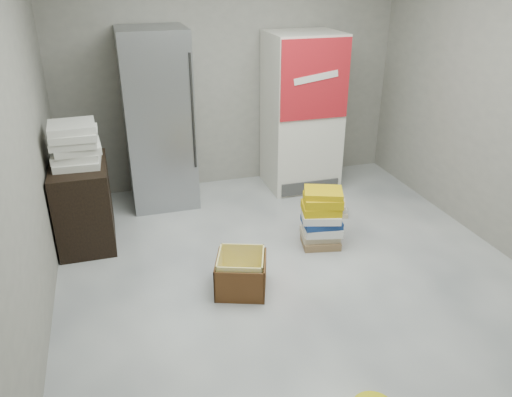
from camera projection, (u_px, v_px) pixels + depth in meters
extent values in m
plane|color=silver|center=(306.00, 291.00, 4.14)|extent=(5.00, 5.00, 0.00)
cube|color=gray|center=(230.00, 67.00, 5.72)|extent=(4.00, 0.04, 2.80)
cube|color=gray|center=(10.00, 157.00, 3.03)|extent=(0.04, 5.00, 2.80)
cube|color=#A7A9AF|center=(158.00, 120.00, 5.35)|extent=(0.70, 0.70, 1.90)
cylinder|color=#333333|center=(193.00, 112.00, 5.06)|extent=(0.02, 0.02, 1.19)
cube|color=silver|center=(302.00, 113.00, 5.80)|extent=(0.80, 0.70, 1.80)
cube|color=red|center=(315.00, 80.00, 5.30)|extent=(0.78, 0.02, 0.85)
cube|color=white|center=(316.00, 78.00, 5.27)|extent=(0.50, 0.01, 0.14)
cube|color=#3F3F3F|center=(310.00, 187.00, 5.83)|extent=(0.70, 0.02, 0.15)
cube|color=black|center=(84.00, 204.00, 4.74)|extent=(0.50, 0.80, 0.80)
cube|color=silver|center=(78.00, 162.00, 4.55)|extent=(0.42, 0.42, 0.06)
cube|color=silver|center=(75.00, 154.00, 4.54)|extent=(0.41, 0.41, 0.06)
cube|color=silver|center=(78.00, 147.00, 4.52)|extent=(0.42, 0.42, 0.06)
cube|color=silver|center=(74.00, 141.00, 4.48)|extent=(0.41, 0.41, 0.06)
cube|color=silver|center=(74.00, 134.00, 4.44)|extent=(0.41, 0.41, 0.06)
cube|color=silver|center=(71.00, 127.00, 4.42)|extent=(0.42, 0.42, 0.06)
cube|color=olive|center=(320.00, 242.00, 4.81)|extent=(0.40, 0.34, 0.07)
cube|color=#C3B08F|center=(320.00, 234.00, 4.80)|extent=(0.40, 0.34, 0.07)
cube|color=white|center=(322.00, 229.00, 4.75)|extent=(0.40, 0.35, 0.08)
cube|color=navy|center=(322.00, 222.00, 4.73)|extent=(0.38, 0.32, 0.06)
cube|color=white|center=(321.00, 216.00, 4.69)|extent=(0.41, 0.36, 0.07)
cube|color=gold|center=(321.00, 208.00, 4.67)|extent=(0.40, 0.35, 0.08)
cube|color=gold|center=(323.00, 200.00, 4.63)|extent=(0.41, 0.36, 0.08)
cube|color=gold|center=(323.00, 193.00, 4.62)|extent=(0.42, 0.38, 0.06)
cube|color=#C3B08F|center=(332.00, 212.00, 5.42)|extent=(0.35, 0.30, 0.05)
cube|color=white|center=(330.00, 208.00, 5.41)|extent=(0.33, 0.28, 0.05)
cube|color=#C3B08F|center=(331.00, 204.00, 5.39)|extent=(0.37, 0.34, 0.04)
cube|color=yellow|center=(241.00, 288.00, 4.17)|extent=(0.49, 0.49, 0.01)
cube|color=brown|center=(243.00, 262.00, 4.29)|extent=(0.39, 0.14, 0.29)
cube|color=brown|center=(239.00, 288.00, 3.93)|extent=(0.39, 0.14, 0.29)
cube|color=brown|center=(217.00, 274.00, 4.12)|extent=(0.14, 0.39, 0.29)
cube|color=brown|center=(265.00, 275.00, 4.10)|extent=(0.14, 0.39, 0.29)
cube|color=yellow|center=(243.00, 261.00, 4.27)|extent=(0.35, 0.13, 0.33)
cube|color=yellow|center=(239.00, 285.00, 3.94)|extent=(0.35, 0.13, 0.33)
cube|color=yellow|center=(219.00, 272.00, 4.11)|extent=(0.13, 0.35, 0.33)
cube|color=yellow|center=(263.00, 273.00, 4.10)|extent=(0.13, 0.35, 0.33)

